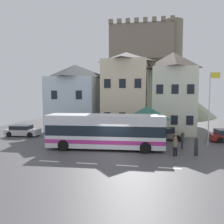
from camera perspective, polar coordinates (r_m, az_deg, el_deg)
ground_plane at (r=19.33m, az=0.20°, el=-10.84°), size 40.00×60.00×0.07m
townhouse_00 at (r=32.52m, az=-9.27°, el=3.71°), size 6.61×6.76×9.14m
townhouse_01 at (r=30.91m, az=3.47°, el=5.10°), size 5.61×6.82×10.64m
townhouse_02 at (r=30.41m, az=15.09°, el=4.70°), size 5.25×6.02×10.38m
hilltop_castle at (r=54.37m, az=7.59°, el=7.32°), size 33.17×33.17×20.55m
transit_bus at (r=21.01m, az=-1.63°, el=-4.97°), size 10.92×3.26×3.19m
bus_shelter at (r=23.73m, az=8.90°, el=-0.27°), size 3.60×3.60×3.83m
parked_car_00 at (r=29.30m, az=-21.67°, el=-4.41°), size 4.00×2.08×1.30m
parked_car_01 at (r=26.06m, az=13.27°, el=-5.35°), size 4.14×2.17×1.29m
parked_car_02 at (r=27.73m, az=-10.43°, el=-4.60°), size 4.45×2.36×1.36m
pedestrian_00 at (r=21.45m, az=15.66°, el=-7.16°), size 0.36×0.28×1.52m
pedestrian_01 at (r=20.17m, az=20.50°, el=-7.92°), size 0.35×0.31×1.67m
pedestrian_02 at (r=21.98m, az=17.36°, el=-6.67°), size 0.28×0.33×1.67m
pedestrian_03 at (r=19.42m, az=15.73°, el=-8.02°), size 0.35×0.35×1.63m
public_bench at (r=26.65m, az=13.02°, el=-5.47°), size 1.53×0.48×0.87m
flagpole at (r=24.07m, az=23.57°, el=2.05°), size 0.95×0.10×7.24m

